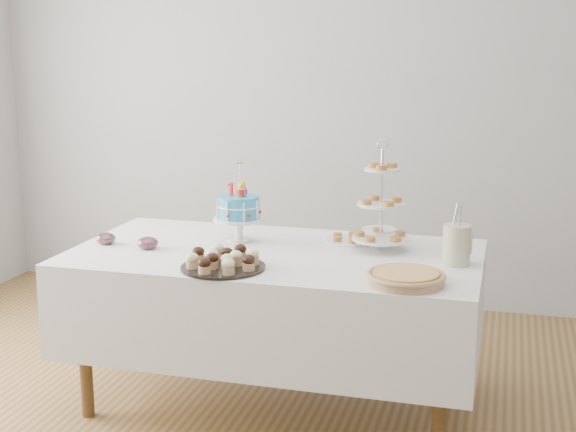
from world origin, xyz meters
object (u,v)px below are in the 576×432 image
(pie, at_px, (406,277))
(plate_stack, at_px, (379,235))
(birthday_cake, at_px, (239,220))
(cupcake_tray, at_px, (223,260))
(utensil_pitcher, at_px, (457,243))
(pastry_plate, at_px, (349,239))
(jam_bowl_a, at_px, (148,243))
(tiered_stand, at_px, (381,205))
(jam_bowl_b, at_px, (106,239))
(table, at_px, (275,298))

(pie, distance_m, plate_stack, 0.70)
(birthday_cake, relative_size, cupcake_tray, 1.05)
(birthday_cake, xyz_separation_m, utensil_pitcher, (1.07, -0.14, -0.01))
(pie, height_order, pastry_plate, pie)
(birthday_cake, bearing_deg, jam_bowl_a, -132.24)
(jam_bowl_a, bearing_deg, pastry_plate, 23.60)
(tiered_stand, bearing_deg, jam_bowl_a, -165.87)
(plate_stack, bearing_deg, tiered_stand, -79.44)
(pastry_plate, distance_m, jam_bowl_b, 1.19)
(plate_stack, bearing_deg, pastry_plate, -166.32)
(cupcake_tray, distance_m, pie, 0.80)
(cupcake_tray, height_order, utensil_pitcher, utensil_pitcher)
(pie, relative_size, jam_bowl_b, 3.37)
(plate_stack, height_order, pastry_plate, plate_stack)
(pastry_plate, xyz_separation_m, jam_bowl_b, (-1.14, -0.36, 0.01))
(pie, height_order, plate_stack, plate_stack)
(pie, distance_m, utensil_pitcher, 0.40)
(birthday_cake, xyz_separation_m, jam_bowl_b, (-0.61, -0.23, -0.08))
(cupcake_tray, height_order, jam_bowl_b, cupcake_tray)
(birthday_cake, xyz_separation_m, tiered_stand, (0.70, 0.01, 0.11))
(pastry_plate, relative_size, utensil_pitcher, 0.85)
(pastry_plate, relative_size, jam_bowl_a, 2.31)
(birthday_cake, xyz_separation_m, pastry_plate, (0.53, 0.13, -0.09))
(birthday_cake, bearing_deg, table, -20.16)
(birthday_cake, xyz_separation_m, cupcake_tray, (0.09, -0.49, -0.07))
(pastry_plate, bearing_deg, jam_bowl_a, -156.40)
(tiered_stand, xyz_separation_m, plate_stack, (-0.03, 0.16, -0.19))
(birthday_cake, distance_m, jam_bowl_b, 0.66)
(tiered_stand, xyz_separation_m, utensil_pitcher, (0.36, -0.16, -0.12))
(plate_stack, bearing_deg, birthday_cake, -166.02)
(table, xyz_separation_m, birthday_cake, (-0.23, 0.15, 0.33))
(jam_bowl_a, bearing_deg, utensil_pitcher, 4.60)
(birthday_cake, relative_size, pie, 1.20)
(table, distance_m, jam_bowl_b, 0.88)
(jam_bowl_a, bearing_deg, table, 10.65)
(table, xyz_separation_m, jam_bowl_a, (-0.60, -0.11, 0.26))
(tiered_stand, xyz_separation_m, pastry_plate, (-0.18, 0.12, -0.21))
(jam_bowl_b, bearing_deg, utensil_pitcher, 2.89)
(cupcake_tray, xyz_separation_m, utensil_pitcher, (0.98, 0.34, 0.06))
(jam_bowl_b, height_order, utensil_pitcher, utensil_pitcher)
(pie, distance_m, jam_bowl_b, 1.53)
(birthday_cake, height_order, jam_bowl_a, birthday_cake)
(table, bearing_deg, plate_stack, 35.30)
(table, height_order, pastry_plate, pastry_plate)
(jam_bowl_a, distance_m, jam_bowl_b, 0.24)
(table, xyz_separation_m, utensil_pitcher, (0.84, 0.00, 0.33))
(birthday_cake, bearing_deg, plate_stack, 26.73)
(plate_stack, distance_m, utensil_pitcher, 0.51)
(pastry_plate, distance_m, utensil_pitcher, 0.61)
(plate_stack, height_order, utensil_pitcher, utensil_pitcher)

